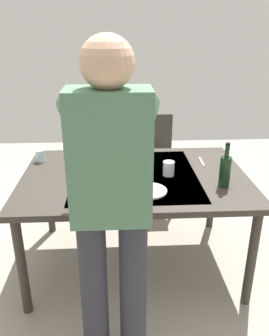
% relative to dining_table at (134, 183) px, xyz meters
% --- Properties ---
extents(ground_plane, '(6.00, 6.00, 0.00)m').
position_rel_dining_table_xyz_m(ground_plane, '(0.00, 0.00, -0.67)').
color(ground_plane, '#9E9384').
extents(dining_table, '(1.57, 1.09, 0.74)m').
position_rel_dining_table_xyz_m(dining_table, '(0.00, 0.00, 0.00)').
color(dining_table, '#332D28').
rests_on(dining_table, ground_plane).
extents(chair_near, '(0.40, 0.40, 0.91)m').
position_rel_dining_table_xyz_m(chair_near, '(-0.22, -0.92, -0.14)').
color(chair_near, black).
rests_on(chair_near, ground_plane).
extents(person_server, '(0.42, 0.61, 1.69)m').
position_rel_dining_table_xyz_m(person_server, '(0.15, 0.80, 0.29)').
color(person_server, '#2D2D38').
rests_on(person_server, ground_plane).
extents(wine_bottle, '(0.07, 0.07, 0.30)m').
position_rel_dining_table_xyz_m(wine_bottle, '(-0.57, 0.22, 0.18)').
color(wine_bottle, black).
rests_on(wine_bottle, dining_table).
extents(wine_glass_left, '(0.07, 0.07, 0.15)m').
position_rel_dining_table_xyz_m(wine_glass_left, '(0.23, -0.06, 0.17)').
color(wine_glass_left, white).
rests_on(wine_glass_left, dining_table).
extents(water_cup_near_left, '(0.08, 0.08, 0.10)m').
position_rel_dining_table_xyz_m(water_cup_near_left, '(-0.24, 0.02, 0.12)').
color(water_cup_near_left, silver).
rests_on(water_cup_near_left, dining_table).
extents(water_cup_near_right, '(0.07, 0.07, 0.09)m').
position_rel_dining_table_xyz_m(water_cup_near_right, '(0.71, -0.29, 0.11)').
color(water_cup_near_right, silver).
rests_on(water_cup_near_right, dining_table).
extents(serving_bowl_pasta, '(0.30, 0.30, 0.07)m').
position_rel_dining_table_xyz_m(serving_bowl_pasta, '(0.25, 0.16, 0.10)').
color(serving_bowl_pasta, silver).
rests_on(serving_bowl_pasta, dining_table).
extents(dinner_plate_near, '(0.23, 0.23, 0.01)m').
position_rel_dining_table_xyz_m(dinner_plate_near, '(-0.08, 0.27, 0.07)').
color(dinner_plate_near, silver).
rests_on(dinner_plate_near, dining_table).
extents(table_fork, '(0.02, 0.18, 0.00)m').
position_rel_dining_table_xyz_m(table_fork, '(-0.53, -0.22, 0.07)').
color(table_fork, silver).
rests_on(table_fork, dining_table).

